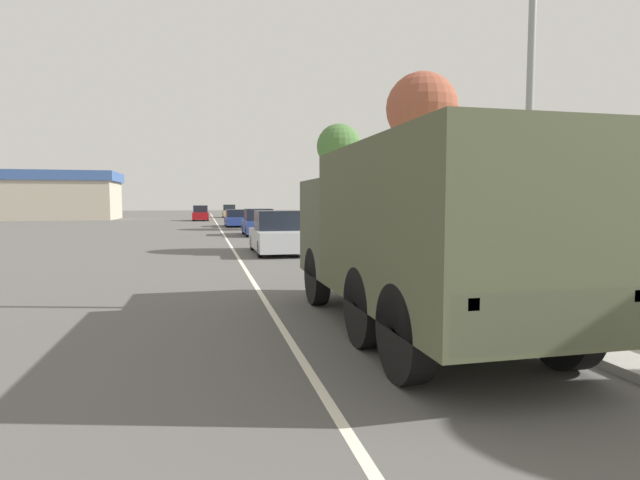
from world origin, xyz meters
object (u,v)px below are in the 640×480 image
(car_third_ahead, at_px, (236,219))
(car_fourth_ahead, at_px, (201,214))
(military_truck, at_px, (418,230))
(car_second_ahead, at_px, (259,223))
(car_farthest_ahead, at_px, (229,212))
(lamp_post, at_px, (520,87))
(car_nearest_ahead, at_px, (278,234))

(car_third_ahead, bearing_deg, car_fourth_ahead, 102.00)
(military_truck, bearing_deg, car_second_ahead, 89.86)
(car_second_ahead, distance_m, car_third_ahead, 11.70)
(car_farthest_ahead, bearing_deg, lamp_post, -87.71)
(military_truck, distance_m, car_farthest_ahead, 61.01)
(car_second_ahead, xyz_separation_m, car_farthest_ahead, (0.00, 36.90, 0.03))
(military_truck, height_order, car_fourth_ahead, military_truck)
(military_truck, relative_size, car_nearest_ahead, 1.53)
(car_second_ahead, xyz_separation_m, car_third_ahead, (-0.66, 11.68, -0.08))
(car_nearest_ahead, distance_m, car_second_ahead, 11.21)
(car_fourth_ahead, bearing_deg, car_farthest_ahead, 71.25)
(military_truck, height_order, car_farthest_ahead, military_truck)
(car_nearest_ahead, distance_m, lamp_post, 12.72)
(car_third_ahead, relative_size, lamp_post, 0.71)
(car_nearest_ahead, xyz_separation_m, car_farthest_ahead, (0.43, 48.10, -0.00))
(car_nearest_ahead, relative_size, car_farthest_ahead, 0.94)
(car_fourth_ahead, bearing_deg, military_truck, -85.84)
(military_truck, bearing_deg, car_fourth_ahead, 94.16)
(car_farthest_ahead, distance_m, lamp_post, 60.15)
(car_nearest_ahead, xyz_separation_m, car_fourth_ahead, (-3.27, 37.20, -0.02))
(car_nearest_ahead, xyz_separation_m, car_third_ahead, (-0.23, 22.89, -0.11))
(military_truck, xyz_separation_m, car_nearest_ahead, (-0.37, 12.90, -0.88))
(car_fourth_ahead, relative_size, car_farthest_ahead, 0.92)
(car_third_ahead, relative_size, car_fourth_ahead, 1.11)
(car_fourth_ahead, bearing_deg, car_second_ahead, -81.90)
(car_farthest_ahead, bearing_deg, car_fourth_ahead, -108.75)
(car_nearest_ahead, xyz_separation_m, car_second_ahead, (0.43, 11.20, -0.03))
(lamp_post, bearing_deg, car_third_ahead, 95.03)
(car_fourth_ahead, bearing_deg, car_nearest_ahead, -84.97)
(military_truck, distance_m, lamp_post, 3.70)
(car_nearest_ahead, distance_m, car_fourth_ahead, 37.34)
(car_second_ahead, bearing_deg, car_third_ahead, 93.22)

